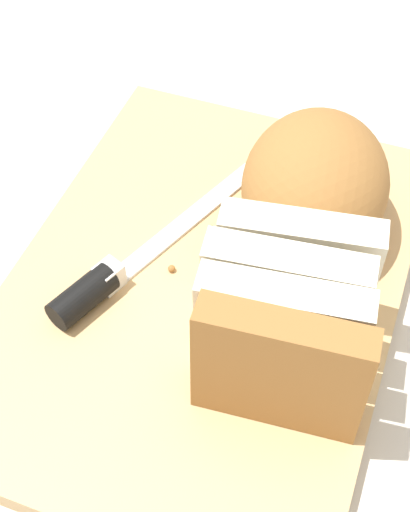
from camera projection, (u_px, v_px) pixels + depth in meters
name	position (u px, v px, depth m)	size (l,w,h in m)	color
ground_plane	(205.00, 295.00, 0.61)	(3.00, 3.00, 0.00)	beige
cutting_board	(205.00, 288.00, 0.60)	(0.42, 0.30, 0.02)	tan
bread_loaf	(304.00, 232.00, 0.56)	(0.27, 0.15, 0.10)	#996633
bread_knife	(111.00, 275.00, 0.58)	(0.25, 0.11, 0.02)	silver
crumb_near_knife	(172.00, 268.00, 0.60)	(0.01, 0.01, 0.01)	#996633
crumb_near_loaf	(211.00, 228.00, 0.62)	(0.00, 0.00, 0.00)	#996633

